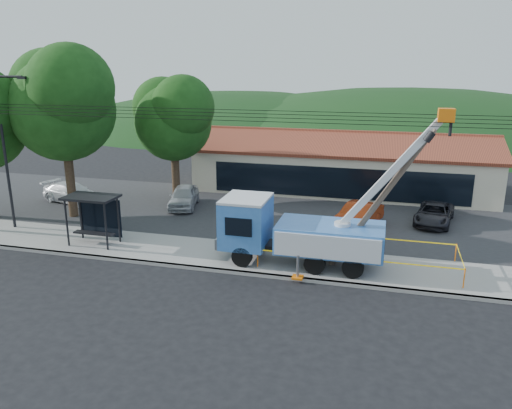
{
  "coord_description": "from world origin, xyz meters",
  "views": [
    {
      "loc": [
        7.28,
        -18.76,
        9.61
      ],
      "look_at": [
        0.98,
        5.0,
        2.63
      ],
      "focal_mm": 35.0,
      "sensor_mm": 36.0,
      "label": 1
    }
  ],
  "objects_px": {
    "utility_truck": "(296,231)",
    "car_dark": "(433,225)",
    "car_red": "(357,229)",
    "car_white": "(73,203)",
    "car_silver": "(184,208)",
    "leaning_pole": "(390,186)",
    "bus_shelter": "(94,208)"
  },
  "relations": [
    {
      "from": "bus_shelter",
      "to": "car_white",
      "type": "height_order",
      "value": "bus_shelter"
    },
    {
      "from": "utility_truck",
      "to": "car_silver",
      "type": "height_order",
      "value": "utility_truck"
    },
    {
      "from": "utility_truck",
      "to": "bus_shelter",
      "type": "height_order",
      "value": "utility_truck"
    },
    {
      "from": "bus_shelter",
      "to": "car_dark",
      "type": "distance_m",
      "value": 20.11
    },
    {
      "from": "utility_truck",
      "to": "car_red",
      "type": "distance_m",
      "value": 7.19
    },
    {
      "from": "car_white",
      "to": "car_dark",
      "type": "distance_m",
      "value": 24.47
    },
    {
      "from": "utility_truck",
      "to": "car_dark",
      "type": "distance_m",
      "value": 11.2
    },
    {
      "from": "car_dark",
      "to": "car_silver",
      "type": "bearing_deg",
      "value": -166.99
    },
    {
      "from": "utility_truck",
      "to": "car_silver",
      "type": "distance_m",
      "value": 12.31
    },
    {
      "from": "bus_shelter",
      "to": "car_dark",
      "type": "relative_size",
      "value": 0.63
    },
    {
      "from": "bus_shelter",
      "to": "car_white",
      "type": "distance_m",
      "value": 9.7
    },
    {
      "from": "car_silver",
      "to": "car_dark",
      "type": "xyz_separation_m",
      "value": [
        16.29,
        0.55,
        0.0
      ]
    },
    {
      "from": "utility_truck",
      "to": "car_red",
      "type": "xyz_separation_m",
      "value": [
        2.57,
        6.47,
        -1.8
      ]
    },
    {
      "from": "bus_shelter",
      "to": "car_white",
      "type": "bearing_deg",
      "value": 132.25
    },
    {
      "from": "car_silver",
      "to": "leaning_pole",
      "type": "bearing_deg",
      "value": -43.58
    },
    {
      "from": "leaning_pole",
      "to": "car_red",
      "type": "bearing_deg",
      "value": 105.01
    },
    {
      "from": "car_red",
      "to": "car_white",
      "type": "relative_size",
      "value": 0.94
    },
    {
      "from": "car_silver",
      "to": "car_white",
      "type": "height_order",
      "value": "car_silver"
    },
    {
      "from": "leaning_pole",
      "to": "car_silver",
      "type": "xyz_separation_m",
      "value": [
        -13.46,
        7.69,
        -4.21
      ]
    },
    {
      "from": "bus_shelter",
      "to": "car_silver",
      "type": "height_order",
      "value": "bus_shelter"
    },
    {
      "from": "leaning_pole",
      "to": "car_dark",
      "type": "distance_m",
      "value": 9.67
    },
    {
      "from": "car_red",
      "to": "car_dark",
      "type": "height_order",
      "value": "car_red"
    },
    {
      "from": "utility_truck",
      "to": "car_dark",
      "type": "bearing_deg",
      "value": 50.21
    },
    {
      "from": "leaning_pole",
      "to": "car_silver",
      "type": "distance_m",
      "value": 16.06
    },
    {
      "from": "leaning_pole",
      "to": "car_white",
      "type": "relative_size",
      "value": 1.59
    },
    {
      "from": "utility_truck",
      "to": "leaning_pole",
      "type": "relative_size",
      "value": 1.38
    },
    {
      "from": "car_red",
      "to": "car_white",
      "type": "distance_m",
      "value": 19.94
    },
    {
      "from": "leaning_pole",
      "to": "bus_shelter",
      "type": "distance_m",
      "value": 15.41
    },
    {
      "from": "car_red",
      "to": "car_white",
      "type": "xyz_separation_m",
      "value": [
        -19.93,
        0.57,
        0.0
      ]
    },
    {
      "from": "utility_truck",
      "to": "bus_shelter",
      "type": "relative_size",
      "value": 3.73
    },
    {
      "from": "car_silver",
      "to": "car_red",
      "type": "bearing_deg",
      "value": -20.98
    },
    {
      "from": "car_white",
      "to": "car_red",
      "type": "bearing_deg",
      "value": -75.75
    }
  ]
}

